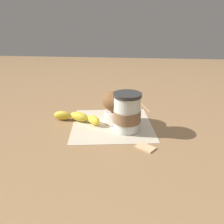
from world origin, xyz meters
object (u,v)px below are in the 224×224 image
at_px(coffee_cup, 127,113).
at_px(muffin, 116,106).
at_px(sugar_packet, 146,147).
at_px(banana, 78,117).

bearing_deg(coffee_cup, muffin, -53.81).
distance_m(muffin, sugar_packet, 0.19).
bearing_deg(coffee_cup, banana, -14.97).
xyz_separation_m(muffin, banana, (0.13, 0.01, -0.04)).
bearing_deg(sugar_packet, coffee_cup, -60.72).
xyz_separation_m(banana, sugar_packet, (-0.22, 0.15, -0.01)).
xyz_separation_m(muffin, sugar_packet, (-0.10, 0.16, -0.06)).
height_order(muffin, sugar_packet, muffin).
bearing_deg(muffin, coffee_cup, 126.19).
bearing_deg(muffin, banana, 4.68).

